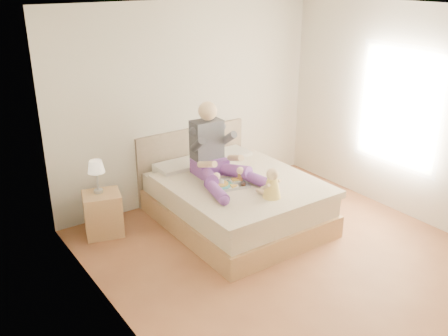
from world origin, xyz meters
TOP-DOWN VIEW (x-y plane):
  - room at (0.08, 0.01)m, footprint 4.02×4.22m
  - bed at (0.00, 1.08)m, footprint 1.70×2.18m
  - nightstand at (-1.51, 1.70)m, footprint 0.53×0.50m
  - lamp at (-1.52, 1.75)m, footprint 0.20×0.20m
  - adult at (-0.17, 1.22)m, footprint 0.82×1.17m
  - tray at (-0.20, 0.91)m, footprint 0.51×0.43m
  - baby at (0.02, 0.35)m, footprint 0.23×0.32m

SIDE VIEW (x-z plane):
  - nightstand at x=-1.51m, z-range 0.00..0.54m
  - bed at x=0.00m, z-range -0.18..0.82m
  - tray at x=-0.20m, z-range 0.58..0.70m
  - baby at x=0.02m, z-range 0.58..0.93m
  - lamp at x=-1.52m, z-range 0.65..1.06m
  - adult at x=-0.17m, z-range 0.41..1.37m
  - room at x=0.08m, z-range 0.15..2.87m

